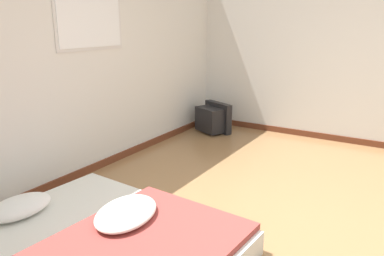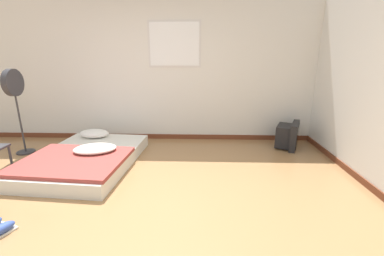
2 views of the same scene
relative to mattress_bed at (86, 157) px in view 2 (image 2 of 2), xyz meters
name	(u,v)px [view 2 (image 2 of 2)]	position (x,y,z in m)	size (l,w,h in m)	color
ground_plane	(118,209)	(0.83, -1.13, -0.12)	(20.00, 20.00, 0.00)	#997047
wall_back	(154,72)	(0.83, 1.34, 1.17)	(8.38, 0.08, 2.60)	silver
mattress_bed	(86,157)	(0.00, 0.00, 0.00)	(1.50, 2.01, 0.33)	silver
crt_tv	(288,135)	(3.28, 0.89, 0.10)	(0.52, 0.60, 0.47)	black
standing_fan	(15,92)	(-1.26, 0.47, 0.92)	(0.28, 0.43, 1.40)	#333338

